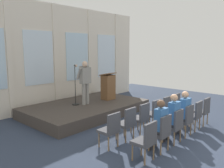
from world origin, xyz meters
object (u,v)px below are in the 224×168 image
(chair_r0_c2, at_px, (141,116))
(chair_r1_c0, at_px, (146,139))
(speaker, at_px, (85,79))
(chair_r1_c4, at_px, (195,114))
(chair_r1_c2, at_px, (175,124))
(chair_r1_c5, at_px, (203,109))
(audience_r1_c1, at_px, (159,123))
(lectern, at_px, (108,87))
(chair_r0_c4, at_px, (164,108))
(chair_r1_c1, at_px, (162,131))
(chair_r0_c0, at_px, (111,128))
(audience_r1_c2, at_px, (172,116))
(chair_r0_c3, at_px, (154,112))
(audience_r1_c3, at_px, (183,111))
(chair_r0_c5, at_px, (174,104))
(mic_stand, at_px, (75,96))
(chair_r1_c3, at_px, (186,119))
(chair_r0_c1, at_px, (127,122))

(chair_r0_c2, height_order, chair_r1_c0, same)
(speaker, bearing_deg, chair_r1_c4, -74.25)
(chair_r1_c2, relative_size, chair_r1_c5, 1.00)
(audience_r1_c1, distance_m, chair_r1_c2, 0.72)
(speaker, bearing_deg, lectern, -2.24)
(chair_r1_c4, bearing_deg, audience_r1_c1, 177.73)
(chair_r0_c4, height_order, chair_r1_c1, same)
(chair_r0_c0, relative_size, audience_r1_c2, 0.69)
(chair_r1_c1, xyz_separation_m, chair_r1_c5, (2.74, 0.00, 0.00))
(chair_r0_c3, bearing_deg, audience_r1_c3, -90.00)
(lectern, relative_size, chair_r0_c4, 1.23)
(speaker, relative_size, chair_r1_c0, 1.79)
(chair_r0_c0, relative_size, chair_r1_c0, 1.00)
(chair_r0_c0, xyz_separation_m, chair_r1_c1, (0.69, -1.08, 0.00))
(chair_r1_c2, bearing_deg, audience_r1_c2, 90.00)
(audience_r1_c1, bearing_deg, chair_r0_c5, 20.07)
(lectern, bearing_deg, chair_r1_c2, -111.52)
(mic_stand, xyz_separation_m, chair_r1_c5, (2.09, -4.15, -0.20))
(chair_r0_c4, bearing_deg, chair_r1_c4, -90.00)
(lectern, bearing_deg, audience_r1_c2, -111.93)
(speaker, distance_m, lectern, 1.33)
(speaker, height_order, chair_r1_c2, speaker)
(chair_r0_c5, xyz_separation_m, chair_r1_c3, (-1.37, -1.08, 0.00))
(chair_r0_c0, distance_m, audience_r1_c2, 1.71)
(chair_r0_c0, distance_m, chair_r1_c2, 1.75)
(chair_r0_c4, distance_m, chair_r1_c0, 2.95)
(chair_r1_c5, bearing_deg, audience_r1_c2, 177.79)
(chair_r1_c0, xyz_separation_m, chair_r1_c4, (2.74, 0.00, 0.00))
(mic_stand, bearing_deg, chair_r1_c5, -63.29)
(chair_r0_c1, xyz_separation_m, chair_r0_c3, (1.37, 0.00, 0.00))
(chair_r0_c0, relative_size, chair_r0_c1, 1.00)
(chair_r0_c1, distance_m, chair_r1_c1, 1.08)
(chair_r1_c4, bearing_deg, chair_r1_c3, 180.00)
(mic_stand, distance_m, chair_r1_c2, 4.16)
(chair_r0_c2, xyz_separation_m, chair_r0_c4, (1.37, 0.00, 0.00))
(audience_r1_c2, bearing_deg, chair_r1_c5, -2.21)
(chair_r0_c0, distance_m, chair_r0_c4, 2.74)
(chair_r1_c1, xyz_separation_m, audience_r1_c2, (0.69, 0.08, 0.22))
(audience_r1_c3, bearing_deg, chair_r0_c4, 55.65)
(chair_r0_c1, distance_m, chair_r1_c0, 1.28)
(chair_r0_c5, relative_size, chair_r1_c2, 1.00)
(chair_r0_c3, height_order, chair_r0_c4, same)
(speaker, xyz_separation_m, chair_r0_c5, (1.79, -2.84, -0.84))
(speaker, relative_size, audience_r1_c1, 1.28)
(chair_r0_c4, relative_size, chair_r1_c3, 1.00)
(lectern, distance_m, audience_r1_c1, 4.39)
(chair_r1_c2, distance_m, audience_r1_c3, 0.72)
(chair_r0_c3, bearing_deg, chair_r0_c2, 180.00)
(mic_stand, relative_size, chair_r0_c3, 1.65)
(mic_stand, bearing_deg, chair_r0_c0, -113.62)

